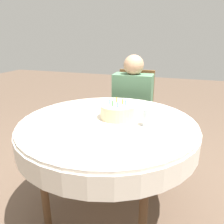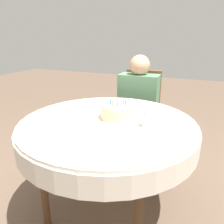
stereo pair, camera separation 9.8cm
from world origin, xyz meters
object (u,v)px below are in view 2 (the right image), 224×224
object	(u,v)px
person	(138,98)
drinking_glass	(147,118)
birthday_cake	(118,111)
chair	(140,111)

from	to	relation	value
person	drinking_glass	world-z (taller)	person
birthday_cake	drinking_glass	bearing A→B (deg)	-18.43
person	birthday_cake	bearing A→B (deg)	-85.43
birthday_cake	chair	bearing A→B (deg)	95.77
chair	person	world-z (taller)	person
birthday_cake	drinking_glass	xyz separation A→B (m)	(0.22, -0.07, 0.01)
person	birthday_cake	size ratio (longest dim) A/B	4.59
chair	birthday_cake	bearing A→B (deg)	-85.93
chair	birthday_cake	xyz separation A→B (m)	(0.09, -0.92, 0.30)
drinking_glass	birthday_cake	bearing A→B (deg)	161.57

